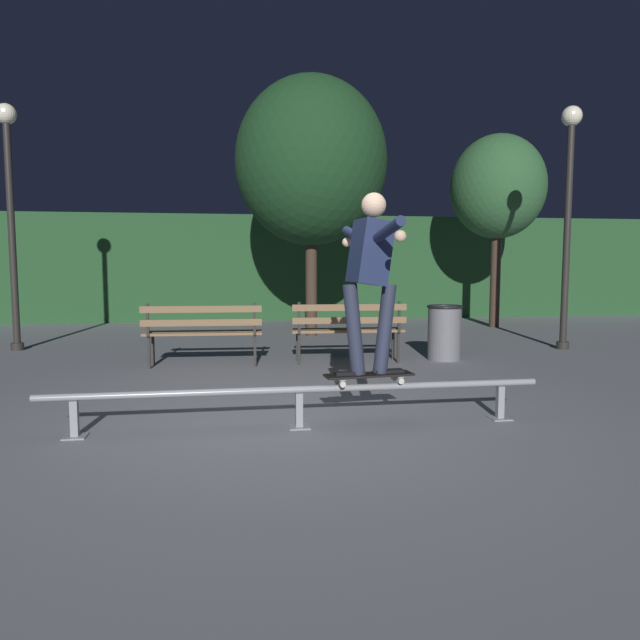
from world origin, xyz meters
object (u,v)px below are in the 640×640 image
at_px(tree_far_right, 498,188).
at_px(lamp_post_left, 10,195).
at_px(skateboarder, 370,268).
at_px(trash_can, 444,332).
at_px(skateboard, 369,375).
at_px(lamp_post_right, 569,196).
at_px(park_bench_leftmost, 203,328).
at_px(tree_behind_benches, 311,162).
at_px(grind_rail, 299,395).
at_px(park_bench_left_center, 348,325).

bearing_deg(tree_far_right, lamp_post_left, -167.14).
relative_size(skateboarder, lamp_post_left, 0.40).
xyz_separation_m(tree_far_right, trash_can, (-2.71, -4.08, -2.63)).
distance_m(skateboard, lamp_post_right, 6.15).
bearing_deg(lamp_post_left, tree_far_right, 12.86).
bearing_deg(park_bench_leftmost, tree_far_right, 33.84).
height_order(park_bench_leftmost, tree_far_right, tree_far_right).
height_order(tree_behind_benches, lamp_post_right, tree_behind_benches).
relative_size(tree_far_right, lamp_post_right, 1.07).
bearing_deg(trash_can, tree_far_right, 56.36).
xyz_separation_m(grind_rail, lamp_post_left, (-3.99, 5.19, 2.20)).
bearing_deg(trash_can, grind_rail, -128.12).
bearing_deg(lamp_post_right, tree_far_right, 83.45).
bearing_deg(grind_rail, trash_can, 51.88).
relative_size(park_bench_left_center, tree_far_right, 0.39).
bearing_deg(park_bench_left_center, trash_can, 2.65).
xyz_separation_m(grind_rail, tree_far_right, (5.24, 7.30, 2.76)).
relative_size(skateboarder, park_bench_left_center, 0.96).
xyz_separation_m(park_bench_leftmost, tree_far_right, (6.18, 4.14, 2.51)).
relative_size(grind_rail, tree_behind_benches, 0.88).
xyz_separation_m(tree_behind_benches, tree_far_right, (4.23, 0.93, -0.28)).
height_order(grind_rail, park_bench_left_center, park_bench_left_center).
xyz_separation_m(park_bench_left_center, tree_behind_benches, (-0.07, 3.21, 2.79)).
height_order(skateboard, lamp_post_right, lamp_post_right).
distance_m(park_bench_left_center, tree_far_right, 6.38).
relative_size(tree_behind_benches, trash_can, 6.15).
xyz_separation_m(park_bench_leftmost, trash_can, (3.47, 0.07, -0.12)).
relative_size(skateboarder, park_bench_leftmost, 0.96).
distance_m(tree_far_right, trash_can, 5.56).
distance_m(tree_behind_benches, trash_can, 4.55).
height_order(grind_rail, trash_can, trash_can).
height_order(skateboarder, park_bench_left_center, skateboarder).
bearing_deg(tree_far_right, tree_behind_benches, -167.62).
xyz_separation_m(park_bench_leftmost, lamp_post_left, (-3.05, 2.04, 1.94)).
distance_m(grind_rail, skateboard, 0.63).
height_order(lamp_post_right, trash_can, lamp_post_right).
distance_m(park_bench_leftmost, lamp_post_left, 4.15).
bearing_deg(skateboarder, skateboard, -174.00).
bearing_deg(tree_behind_benches, park_bench_leftmost, -121.21).
xyz_separation_m(park_bench_left_center, trash_can, (1.45, 0.07, -0.12)).
xyz_separation_m(park_bench_leftmost, lamp_post_right, (5.80, 0.79, 1.94)).
height_order(skateboarder, tree_behind_benches, tree_behind_benches).
bearing_deg(park_bench_left_center, skateboard, -98.42).
height_order(tree_behind_benches, lamp_post_left, tree_behind_benches).
height_order(park_bench_left_center, tree_far_right, tree_far_right).
bearing_deg(tree_behind_benches, skateboarder, -93.53).
distance_m(lamp_post_right, trash_can, 3.20).
height_order(park_bench_leftmost, lamp_post_right, lamp_post_right).
relative_size(skateboarder, trash_can, 1.95).
xyz_separation_m(skateboard, trash_can, (1.92, 3.22, -0.02)).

